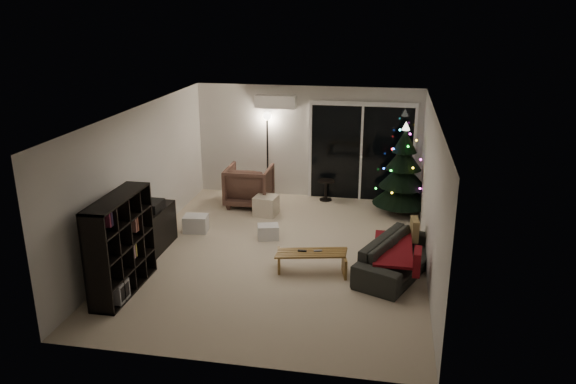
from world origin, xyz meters
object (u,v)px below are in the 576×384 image
(coffee_table, at_px, (311,262))
(christmas_tree, at_px, (403,169))
(armchair, at_px, (249,186))
(sofa, at_px, (399,256))
(bookshelf, at_px, (109,244))
(media_cabinet, at_px, (152,230))

(coffee_table, distance_m, christmas_tree, 3.49)
(armchair, bearing_deg, sofa, 139.08)
(sofa, xyz_separation_m, christmas_tree, (0.05, 2.82, 0.68))
(sofa, height_order, christmas_tree, christmas_tree)
(bookshelf, height_order, armchair, bookshelf)
(media_cabinet, bearing_deg, coffee_table, -7.69)
(bookshelf, relative_size, christmas_tree, 0.78)
(bookshelf, bearing_deg, coffee_table, 3.08)
(media_cabinet, xyz_separation_m, sofa, (4.30, -0.13, -0.09))
(bookshelf, bearing_deg, armchair, 57.07)
(christmas_tree, bearing_deg, media_cabinet, -148.33)
(armchair, bearing_deg, media_cabinet, 66.81)
(coffee_table, bearing_deg, armchair, 108.58)
(bookshelf, distance_m, sofa, 4.54)
(coffee_table, bearing_deg, media_cabinet, 160.03)
(sofa, bearing_deg, christmas_tree, 22.29)
(sofa, bearing_deg, media_cabinet, 111.63)
(armchair, relative_size, sofa, 0.50)
(christmas_tree, bearing_deg, coffee_table, -115.24)
(armchair, height_order, sofa, armchair)
(bookshelf, bearing_deg, christmas_tree, 26.03)
(sofa, height_order, coffee_table, sofa)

